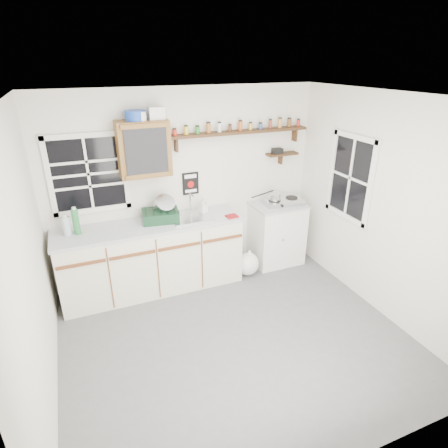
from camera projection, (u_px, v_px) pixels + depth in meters
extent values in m
cube|color=#535456|center=(235.00, 337.00, 4.10)|extent=(3.60, 3.20, 0.02)
cube|color=silver|center=(238.00, 96.00, 3.08)|extent=(3.60, 3.20, 0.02)
cube|color=silver|center=(28.00, 271.00, 2.96)|extent=(0.02, 3.20, 2.50)
cube|color=silver|center=(382.00, 208.00, 4.22)|extent=(0.02, 3.20, 2.50)
cube|color=silver|center=(187.00, 186.00, 4.95)|extent=(3.60, 0.02, 2.50)
cube|color=silver|center=(346.00, 341.00, 2.23)|extent=(3.60, 0.02, 2.50)
cube|color=beige|center=(153.00, 258.00, 4.82)|extent=(2.27, 0.60, 0.88)
cube|color=#A8ABB0|center=(150.00, 225.00, 4.63)|extent=(2.31, 0.62, 0.04)
cube|color=brown|center=(81.00, 264.00, 4.15)|extent=(0.53, 0.02, 0.03)
cube|color=brown|center=(133.00, 255.00, 4.35)|extent=(0.53, 0.02, 0.03)
cube|color=brown|center=(180.00, 247.00, 4.55)|extent=(0.53, 0.02, 0.03)
cube|color=brown|center=(223.00, 239.00, 4.74)|extent=(0.53, 0.02, 0.03)
cube|color=silver|center=(276.00, 234.00, 5.48)|extent=(0.70, 0.55, 0.88)
cube|color=#A8ABB0|center=(278.00, 205.00, 5.29)|extent=(0.73, 0.57, 0.03)
cube|color=#BABABF|center=(191.00, 217.00, 4.81)|extent=(0.52, 0.44, 0.03)
cylinder|color=#BABABF|center=(190.00, 203.00, 4.90)|extent=(0.02, 0.02, 0.28)
cylinder|color=#BABABF|center=(192.00, 195.00, 4.80)|extent=(0.02, 0.14, 0.02)
cube|color=#5A3916|center=(144.00, 148.00, 4.39)|extent=(0.60, 0.30, 0.65)
cube|color=black|center=(147.00, 151.00, 4.26)|extent=(0.48, 0.02, 0.52)
cylinder|color=#183BA1|center=(135.00, 115.00, 4.22)|extent=(0.24, 0.24, 0.11)
cube|color=silver|center=(156.00, 113.00, 4.29)|extent=(0.18, 0.15, 0.14)
cylinder|color=silver|center=(141.00, 116.00, 4.19)|extent=(0.12, 0.12, 0.10)
cube|color=black|center=(240.00, 132.00, 4.85)|extent=(1.91, 0.18, 0.04)
cube|color=black|center=(176.00, 144.00, 4.62)|extent=(0.03, 0.10, 0.18)
cube|color=black|center=(295.00, 134.00, 5.22)|extent=(0.03, 0.10, 0.18)
cylinder|color=red|center=(175.00, 132.00, 4.52)|extent=(0.05, 0.05, 0.07)
cylinder|color=black|center=(174.00, 129.00, 4.50)|extent=(0.05, 0.05, 0.02)
cylinder|color=gold|center=(186.00, 130.00, 4.57)|extent=(0.05, 0.05, 0.10)
cylinder|color=black|center=(186.00, 126.00, 4.54)|extent=(0.05, 0.05, 0.02)
cylinder|color=#267226|center=(197.00, 130.00, 4.62)|extent=(0.05, 0.05, 0.09)
cylinder|color=black|center=(197.00, 126.00, 4.60)|extent=(0.05, 0.05, 0.02)
cylinder|color=#99591E|center=(209.00, 128.00, 4.66)|extent=(0.06, 0.06, 0.12)
cylinder|color=black|center=(208.00, 122.00, 4.64)|extent=(0.05, 0.05, 0.02)
cylinder|color=silver|center=(219.00, 128.00, 4.72)|extent=(0.05, 0.05, 0.11)
cylinder|color=black|center=(219.00, 122.00, 4.69)|extent=(0.05, 0.05, 0.02)
cylinder|color=#4C2614|center=(230.00, 128.00, 4.77)|extent=(0.04, 0.04, 0.08)
cylinder|color=black|center=(230.00, 124.00, 4.75)|extent=(0.04, 0.04, 0.02)
cylinder|color=#B24C19|center=(240.00, 126.00, 4.82)|extent=(0.05, 0.05, 0.12)
cylinder|color=black|center=(240.00, 121.00, 4.79)|extent=(0.05, 0.05, 0.02)
cylinder|color=gold|center=(251.00, 126.00, 4.87)|extent=(0.05, 0.05, 0.08)
cylinder|color=black|center=(251.00, 123.00, 4.85)|extent=(0.04, 0.04, 0.02)
cylinder|color=#334C8C|center=(260.00, 126.00, 4.93)|extent=(0.05, 0.05, 0.07)
cylinder|color=black|center=(261.00, 123.00, 4.91)|extent=(0.04, 0.04, 0.02)
cylinder|color=maroon|center=(270.00, 124.00, 4.97)|extent=(0.04, 0.04, 0.11)
cylinder|color=black|center=(270.00, 120.00, 4.95)|extent=(0.04, 0.04, 0.02)
cylinder|color=#BF8C3F|center=(280.00, 123.00, 5.02)|extent=(0.05, 0.05, 0.12)
cylinder|color=black|center=(280.00, 118.00, 4.99)|extent=(0.05, 0.05, 0.02)
cylinder|color=brown|center=(289.00, 123.00, 5.07)|extent=(0.06, 0.06, 0.11)
cylinder|color=black|center=(289.00, 118.00, 5.05)|extent=(0.05, 0.05, 0.02)
cylinder|color=red|center=(298.00, 123.00, 5.13)|extent=(0.04, 0.04, 0.08)
cylinder|color=black|center=(299.00, 119.00, 5.11)|extent=(0.04, 0.04, 0.02)
cube|color=black|center=(282.00, 154.00, 5.23)|extent=(0.45, 0.15, 0.03)
cube|color=black|center=(280.00, 159.00, 5.29)|extent=(0.03, 0.08, 0.14)
cube|color=black|center=(277.00, 151.00, 5.18)|extent=(0.14, 0.10, 0.07)
cube|color=black|center=(191.00, 183.00, 4.94)|extent=(0.22, 0.01, 0.30)
cube|color=white|center=(190.00, 176.00, 4.89)|extent=(0.16, 0.00, 0.05)
cylinder|color=#A50C0C|center=(191.00, 184.00, 4.94)|extent=(0.09, 0.01, 0.09)
cube|color=white|center=(191.00, 191.00, 4.97)|extent=(0.16, 0.00, 0.04)
cube|color=black|center=(88.00, 174.00, 4.39)|extent=(0.85, 0.02, 0.90)
cube|color=silver|center=(88.00, 174.00, 4.39)|extent=(0.93, 0.03, 0.98)
cube|color=black|center=(350.00, 178.00, 4.60)|extent=(0.02, 0.70, 1.00)
cube|color=silver|center=(350.00, 178.00, 4.60)|extent=(0.03, 0.78, 1.08)
cylinder|color=#A6BCC3|center=(66.00, 226.00, 4.30)|extent=(0.09, 0.09, 0.22)
cylinder|color=silver|center=(65.00, 216.00, 4.25)|extent=(0.05, 0.05, 0.03)
cylinder|color=#267439|center=(76.00, 222.00, 4.30)|extent=(0.08, 0.08, 0.30)
cylinder|color=silver|center=(74.00, 208.00, 4.23)|extent=(0.04, 0.04, 0.03)
cube|color=#10311B|center=(161.00, 216.00, 4.70)|extent=(0.49, 0.40, 0.13)
cylinder|color=#BABABF|center=(164.00, 205.00, 4.66)|extent=(0.29, 0.32, 0.27)
imported|color=silver|center=(203.00, 206.00, 4.90)|extent=(0.12, 0.12, 0.21)
cube|color=maroon|center=(232.00, 216.00, 4.82)|extent=(0.16, 0.14, 0.02)
cube|color=#BABABF|center=(283.00, 201.00, 5.28)|extent=(0.58, 0.36, 0.07)
cylinder|color=black|center=(275.00, 200.00, 5.21)|extent=(0.17, 0.17, 0.01)
cylinder|color=black|center=(292.00, 198.00, 5.31)|extent=(0.17, 0.17, 0.01)
cylinder|color=#BABABF|center=(275.00, 197.00, 5.19)|extent=(0.16, 0.16, 0.10)
cylinder|color=black|center=(262.00, 194.00, 5.19)|extent=(0.24, 0.22, 0.16)
ellipsoid|color=silver|center=(248.00, 264.00, 5.21)|extent=(0.37, 0.33, 0.38)
cone|color=silver|center=(249.00, 253.00, 5.14)|extent=(0.10, 0.10, 0.10)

